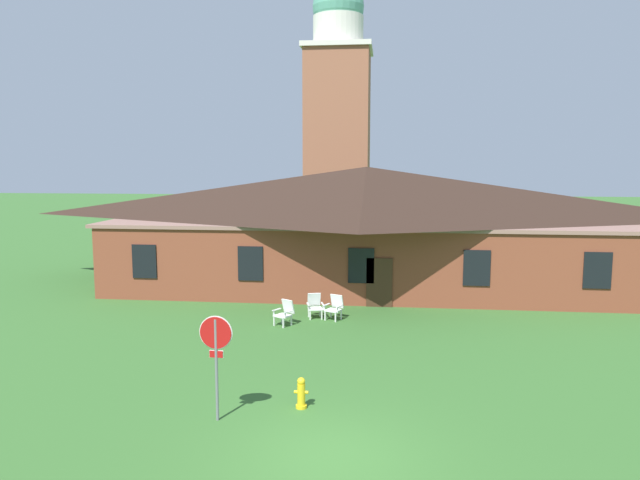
% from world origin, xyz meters
% --- Properties ---
extents(ground_plane, '(200.00, 200.00, 0.00)m').
position_xyz_m(ground_plane, '(0.00, 0.00, 0.00)').
color(ground_plane, '#336028').
extents(brick_building, '(24.85, 10.40, 5.88)m').
position_xyz_m(brick_building, '(0.00, 18.22, 3.00)').
color(brick_building, brown).
rests_on(brick_building, ground).
extents(dome_tower, '(5.18, 5.18, 20.51)m').
position_xyz_m(dome_tower, '(-2.87, 34.75, 9.43)').
color(dome_tower, '#93563D').
rests_on(dome_tower, ground).
extents(stop_sign, '(0.81, 0.08, 2.55)m').
position_xyz_m(stop_sign, '(-2.85, 1.46, 1.80)').
color(stop_sign, slate).
rests_on(stop_sign, ground).
extents(lawn_chair_by_porch, '(0.84, 0.87, 0.96)m').
position_xyz_m(lawn_chair_by_porch, '(-2.70, 9.91, 0.50)').
color(lawn_chair_by_porch, silver).
rests_on(lawn_chair_by_porch, ground).
extents(lawn_chair_near_door, '(0.74, 0.79, 0.96)m').
position_xyz_m(lawn_chair_near_door, '(-1.73, 11.14, 0.50)').
color(lawn_chair_near_door, silver).
rests_on(lawn_chair_near_door, ground).
extents(lawn_chair_left_end, '(0.80, 0.84, 0.96)m').
position_xyz_m(lawn_chair_left_end, '(-0.91, 10.97, 0.50)').
color(lawn_chair_left_end, white).
rests_on(lawn_chair_left_end, ground).
extents(fire_hydrant, '(0.36, 0.28, 0.79)m').
position_xyz_m(fire_hydrant, '(-0.97, 2.40, 0.38)').
color(fire_hydrant, gold).
rests_on(fire_hydrant, ground).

